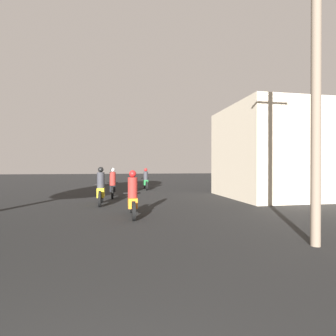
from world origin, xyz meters
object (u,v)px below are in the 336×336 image
Objects in this scene: motorcycle_green at (146,181)px; motorcycle_yellow at (101,190)px; motorcycle_orange at (133,198)px; building_right_near at (278,153)px; motorcycle_black at (113,186)px; utility_pole_near at (316,80)px.

motorcycle_yellow is at bearing -115.22° from motorcycle_green.
building_right_near is (8.09, 4.08, 1.80)m from motorcycle_orange.
motorcycle_yellow is 9.56m from building_right_near.
motorcycle_green is at bearing 137.24° from building_right_near.
motorcycle_yellow reaches higher than motorcycle_black.
motorcycle_orange is 3.24m from motorcycle_yellow.
building_right_near is 0.84× the size of utility_pole_near.
utility_pole_near reaches higher than motorcycle_black.
building_right_near is at bearing 61.19° from utility_pole_near.
motorcycle_green is at bearing 65.28° from motorcycle_yellow.
motorcycle_green is (2.25, 4.58, -0.01)m from motorcycle_black.
motorcycle_orange is 0.97× the size of motorcycle_green.
motorcycle_orange is 1.02× the size of motorcycle_yellow.
utility_pole_near is (4.89, -7.00, 2.84)m from motorcycle_yellow.
utility_pole_near is at bearing -86.04° from motorcycle_green.
motorcycle_green is (1.45, 10.22, -0.00)m from motorcycle_orange.
utility_pole_near reaches higher than motorcycle_green.
motorcycle_black is 9.20m from building_right_near.
motorcycle_black is 5.11m from motorcycle_green.
utility_pole_near is at bearing -65.37° from motorcycle_black.
motorcycle_orange is at bearing -153.26° from building_right_near.
motorcycle_black is (0.44, 2.65, -0.03)m from motorcycle_yellow.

